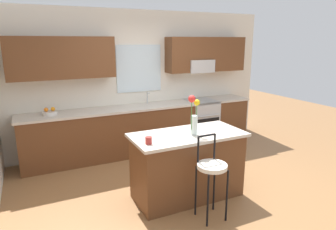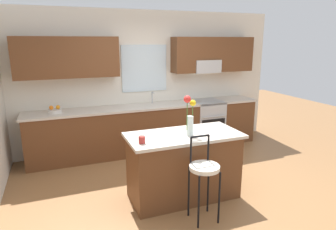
% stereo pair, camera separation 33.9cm
% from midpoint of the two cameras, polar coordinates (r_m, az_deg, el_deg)
% --- Properties ---
extents(ground_plane, '(14.00, 14.00, 0.00)m').
position_cam_midpoint_polar(ground_plane, '(4.56, 5.52, -13.84)').
color(ground_plane, olive).
extents(back_wall_assembly, '(5.60, 0.50, 2.70)m').
position_cam_midpoint_polar(back_wall_assembly, '(5.91, -2.65, 8.06)').
color(back_wall_assembly, silver).
rests_on(back_wall_assembly, ground).
extents(counter_run, '(4.56, 0.64, 0.92)m').
position_cam_midpoint_polar(counter_run, '(5.84, -1.86, -2.48)').
color(counter_run, brown).
rests_on(counter_run, ground).
extents(sink_faucet, '(0.02, 0.13, 0.23)m').
position_cam_midpoint_polar(sink_faucet, '(5.87, -1.37, 3.59)').
color(sink_faucet, '#B7BABC').
rests_on(sink_faucet, counter_run).
extents(oven_range, '(0.60, 0.64, 0.92)m').
position_cam_midpoint_polar(oven_range, '(6.33, 8.90, -1.39)').
color(oven_range, '#B7BABC').
rests_on(oven_range, ground).
extents(kitchen_island, '(1.53, 0.75, 0.92)m').
position_cam_midpoint_polar(kitchen_island, '(4.15, 5.38, -9.69)').
color(kitchen_island, brown).
rests_on(kitchen_island, ground).
extents(bar_stool_near, '(0.36, 0.36, 1.04)m').
position_cam_midpoint_polar(bar_stool_near, '(3.61, 9.66, -10.62)').
color(bar_stool_near, black).
rests_on(bar_stool_near, ground).
extents(flower_vase, '(0.17, 0.10, 0.54)m').
position_cam_midpoint_polar(flower_vase, '(3.87, 6.70, -0.20)').
color(flower_vase, silver).
rests_on(flower_vase, kitchen_island).
extents(mug_ceramic, '(0.08, 0.08, 0.09)m').
position_cam_midpoint_polar(mug_ceramic, '(3.61, -2.35, -4.82)').
color(mug_ceramic, '#A52D28').
rests_on(mug_ceramic, kitchen_island).
extents(fruit_bowl_oranges, '(0.24, 0.24, 0.13)m').
position_cam_midpoint_polar(fruit_bowl_oranges, '(5.41, -19.23, 0.81)').
color(fruit_bowl_oranges, silver).
rests_on(fruit_bowl_oranges, counter_run).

